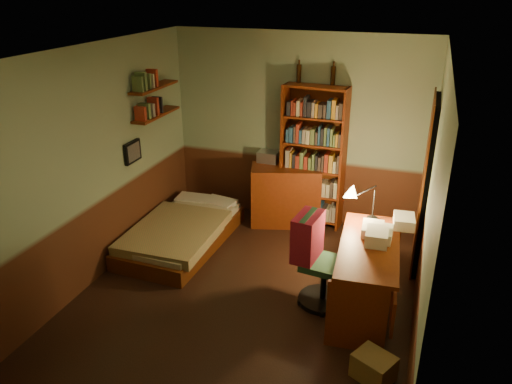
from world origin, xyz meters
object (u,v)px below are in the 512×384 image
(office_chair, at_px, (324,268))
(cardboard_box_b, at_px, (374,367))
(dresser, at_px, (285,195))
(mini_stereo, at_px, (268,157))
(desk, at_px, (366,277))
(desk_lamp, at_px, (374,195))
(bed, at_px, (181,225))
(bookshelf, at_px, (313,158))

(office_chair, height_order, cardboard_box_b, office_chair)
(dresser, relative_size, mini_stereo, 3.36)
(desk, bearing_deg, office_chair, -176.99)
(dresser, xyz_separation_m, office_chair, (0.90, -1.70, 0.01))
(desk_lamp, height_order, cardboard_box_b, desk_lamp)
(bed, xyz_separation_m, bookshelf, (1.45, 1.11, 0.70))
(bed, distance_m, dresser, 1.52)
(bed, relative_size, dresser, 1.94)
(bookshelf, height_order, desk, bookshelf)
(bookshelf, relative_size, desk_lamp, 3.41)
(mini_stereo, height_order, office_chair, mini_stereo)
(desk_lamp, bearing_deg, desk, -94.34)
(bed, bearing_deg, desk, -12.30)
(bed, bearing_deg, desk_lamp, 1.48)
(mini_stereo, height_order, desk_lamp, desk_lamp)
(bookshelf, xyz_separation_m, cardboard_box_b, (1.21, -2.73, -0.86))
(office_chair, bearing_deg, cardboard_box_b, -48.46)
(bookshelf, relative_size, desk, 1.39)
(desk_lamp, bearing_deg, bed, 170.57)
(bed, xyz_separation_m, mini_stereo, (0.81, 1.15, 0.64))
(bookshelf, height_order, cardboard_box_b, bookshelf)
(desk, relative_size, desk_lamp, 2.45)
(mini_stereo, bearing_deg, desk, -46.57)
(desk, bearing_deg, desk_lamp, 90.64)
(bookshelf, relative_size, office_chair, 2.26)
(dresser, bearing_deg, bookshelf, -3.13)
(dresser, height_order, mini_stereo, mini_stereo)
(bed, bearing_deg, office_chair, -16.56)
(dresser, bearing_deg, office_chair, -78.87)
(bed, distance_m, mini_stereo, 1.55)
(desk, height_order, desk_lamp, desk_lamp)
(mini_stereo, bearing_deg, bookshelf, -2.79)
(mini_stereo, xyz_separation_m, desk_lamp, (1.58, -1.17, 0.12))
(desk, height_order, office_chair, office_chair)
(bookshelf, height_order, office_chair, bookshelf)
(mini_stereo, xyz_separation_m, cardboard_box_b, (1.85, -2.77, -0.80))
(mini_stereo, xyz_separation_m, bookshelf, (0.64, -0.04, 0.06))
(dresser, bearing_deg, cardboard_box_b, -76.44)
(bed, xyz_separation_m, office_chair, (2.01, -0.67, 0.16))
(desk_lamp, bearing_deg, bookshelf, 120.70)
(bed, distance_m, office_chair, 2.12)
(desk_lamp, bearing_deg, cardboard_box_b, -89.53)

